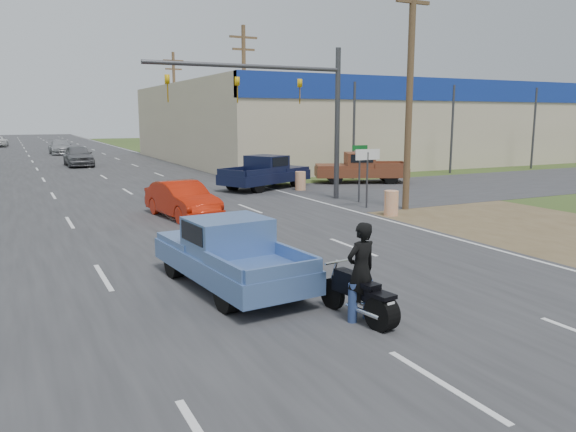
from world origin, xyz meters
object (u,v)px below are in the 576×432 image
red_convertible (182,200)px  motorcycle (362,298)px  navy_pickup (267,172)px  rider (361,275)px  distant_car_grey (78,156)px  blue_pickup (228,252)px  brown_pickup (359,168)px  distant_car_silver (61,147)px

red_convertible → motorcycle: red_convertible is taller
navy_pickup → rider: bearing=-44.6°
navy_pickup → distant_car_grey: 20.71m
red_convertible → blue_pickup: 9.33m
rider → brown_pickup: rider is taller
blue_pickup → navy_pickup: size_ratio=0.86×
motorcycle → distant_car_grey: size_ratio=0.43×
motorcycle → navy_pickup: navy_pickup is taller
distant_car_silver → navy_pickup: bearing=-78.7°
red_convertible → brown_pickup: brown_pickup is taller
blue_pickup → distant_car_silver: blue_pickup is taller
blue_pickup → motorcycle: bearing=-70.9°
motorcycle → navy_pickup: 20.42m
red_convertible → distant_car_grey: size_ratio=0.87×
brown_pickup → distant_car_silver: 37.72m
navy_pickup → distant_car_grey: navy_pickup is taller
rider → brown_pickup: (12.75, 19.29, -0.02)m
navy_pickup → distant_car_grey: (-7.62, 19.26, -0.08)m
motorcycle → red_convertible: bearing=80.9°
rider → navy_pickup: 20.37m
motorcycle → brown_pickup: (12.74, 19.34, 0.44)m
red_convertible → distant_car_grey: (-0.96, 26.06, 0.13)m
rider → brown_pickup: 23.12m
brown_pickup → distant_car_grey: 23.54m
distant_car_grey → distant_car_silver: size_ratio=0.94×
blue_pickup → distant_car_grey: (0.61, 35.25, 0.01)m
rider → navy_pickup: (6.74, 19.22, -0.01)m
red_convertible → distant_car_silver: bearing=82.9°
motorcycle → distant_car_grey: bearing=82.5°
rider → distant_car_silver: size_ratio=0.35×
rider → motorcycle: bearing=90.0°
distant_car_silver → blue_pickup: bearing=-91.6°
brown_pickup → distant_car_silver: bearing=45.8°
motorcycle → navy_pickup: (6.73, 19.27, 0.45)m
rider → blue_pickup: 3.56m
red_convertible → rider: size_ratio=2.31×
rider → distant_car_silver: 54.47m
red_convertible → rider: (-0.07, -12.43, 0.22)m
red_convertible → motorcycle: (-0.07, -12.47, -0.23)m
navy_pickup → distant_car_silver: bearing=166.9°
blue_pickup → brown_pickup: bearing=43.0°
blue_pickup → distant_car_grey: distant_car_grey is taller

